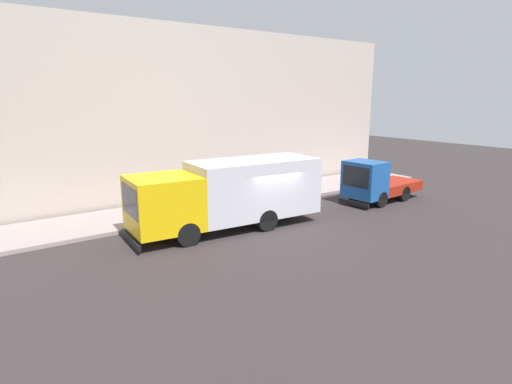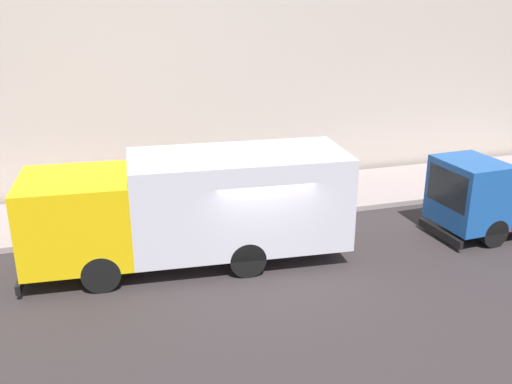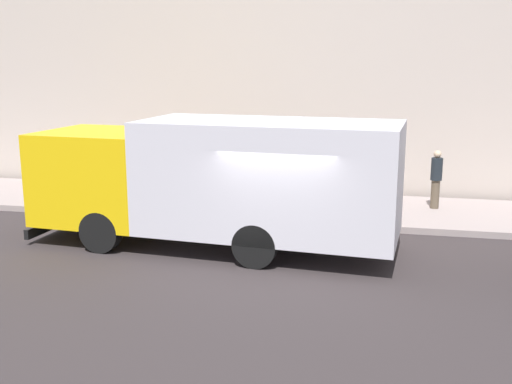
# 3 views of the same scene
# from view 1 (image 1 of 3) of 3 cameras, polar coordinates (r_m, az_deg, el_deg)

# --- Properties ---
(ground) EXTENTS (80.00, 80.00, 0.00)m
(ground) POSITION_cam_1_polar(r_m,az_deg,el_deg) (19.08, 2.06, -4.79)
(ground) COLOR #2F292A
(sidewalk) EXTENTS (3.77, 30.00, 0.17)m
(sidewalk) POSITION_cam_1_polar(r_m,az_deg,el_deg) (22.95, -5.42, -1.56)
(sidewalk) COLOR gray
(sidewalk) RESTS_ON ground
(building_facade) EXTENTS (0.50, 30.00, 9.59)m
(building_facade) POSITION_cam_1_polar(r_m,az_deg,el_deg) (24.34, -8.54, 10.40)
(building_facade) COLOR #B8A89D
(building_facade) RESTS_ON ground
(large_utility_truck) EXTENTS (3.25, 8.78, 3.01)m
(large_utility_truck) POSITION_cam_1_polar(r_m,az_deg,el_deg) (18.49, -3.67, -0.01)
(large_utility_truck) COLOR #E1B10D
(large_utility_truck) RESTS_ON ground
(small_flatbed_truck) EXTENTS (2.31, 5.24, 2.40)m
(small_flatbed_truck) POSITION_cam_1_polar(r_m,az_deg,el_deg) (24.16, 15.90, 1.18)
(small_flatbed_truck) COLOR #1A4E99
(small_flatbed_truck) RESTS_ON ground
(pedestrian_walking) EXTENTS (0.49, 0.49, 1.67)m
(pedestrian_walking) POSITION_cam_1_polar(r_m,az_deg,el_deg) (22.69, -7.71, 0.70)
(pedestrian_walking) COLOR #51434B
(pedestrian_walking) RESTS_ON sidewalk
(pedestrian_standing) EXTENTS (0.50, 0.50, 1.60)m
(pedestrian_standing) POSITION_cam_1_polar(r_m,az_deg,el_deg) (23.49, -2.78, 1.14)
(pedestrian_standing) COLOR brown
(pedestrian_standing) RESTS_ON sidewalk
(pedestrian_third) EXTENTS (0.44, 0.44, 1.68)m
(pedestrian_third) POSITION_cam_1_polar(r_m,az_deg,el_deg) (25.01, 1.24, 1.99)
(pedestrian_third) COLOR brown
(pedestrian_third) RESTS_ON sidewalk
(traffic_cone_orange) EXTENTS (0.46, 0.46, 0.65)m
(traffic_cone_orange) POSITION_cam_1_polar(r_m,az_deg,el_deg) (19.99, -15.09, -2.92)
(traffic_cone_orange) COLOR orange
(traffic_cone_orange) RESTS_ON sidewalk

